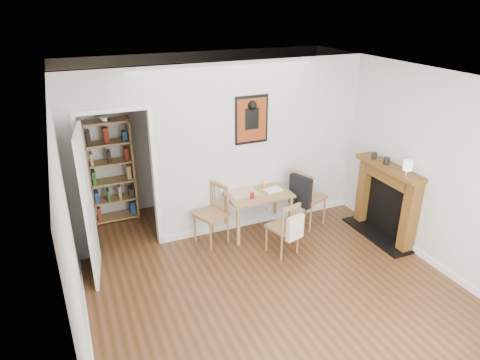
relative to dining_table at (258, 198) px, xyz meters
name	(u,v)px	position (x,y,z in m)	size (l,w,h in m)	color
ground	(264,276)	(-0.41, -1.10, -0.59)	(5.20, 5.20, 0.00)	#59321D
room_shell	(233,151)	(-0.31, 0.24, 0.71)	(5.20, 5.20, 5.20)	beige
dining_table	(258,198)	(0.00, 0.00, 0.00)	(0.98, 0.62, 0.67)	olive
chair_left	(211,215)	(-0.76, 0.00, -0.14)	(0.59, 0.59, 0.90)	olive
chair_right	(309,197)	(0.84, -0.10, -0.10)	(0.65, 0.60, 0.93)	olive
chair_front	(283,227)	(0.07, -0.69, -0.17)	(0.50, 0.54, 0.82)	olive
bookshelf	(111,172)	(-1.98, 1.30, 0.25)	(0.72, 0.29, 1.70)	olive
fireplace	(387,199)	(1.75, -0.85, 0.03)	(0.45, 1.25, 1.16)	brown
red_glass	(252,195)	(-0.15, -0.13, 0.12)	(0.07, 0.07, 0.08)	maroon
orange_fruit	(265,186)	(0.17, 0.12, 0.12)	(0.07, 0.07, 0.07)	orange
placemat	(244,193)	(-0.20, 0.07, 0.08)	(0.41, 0.31, 0.00)	beige
notebook	(273,190)	(0.26, 0.00, 0.09)	(0.27, 0.19, 0.01)	white
mantel_lamp	(408,166)	(1.67, -1.22, 0.70)	(0.13, 0.13, 0.21)	silver
ceramic_jar_a	(387,161)	(1.69, -0.79, 0.63)	(0.09, 0.09, 0.11)	black
ceramic_jar_b	(374,156)	(1.67, -0.54, 0.62)	(0.08, 0.08, 0.10)	black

